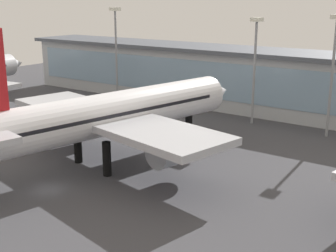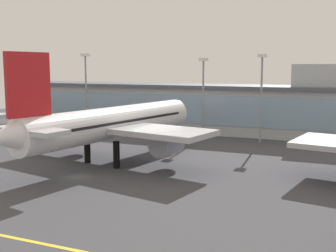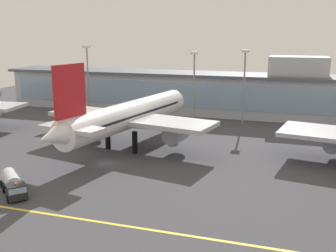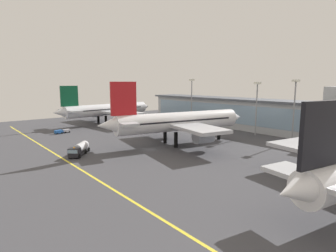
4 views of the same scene
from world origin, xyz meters
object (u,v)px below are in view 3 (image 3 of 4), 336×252
(airliner_near_right, at_px, (129,116))
(apron_light_mast_centre, at_px, (245,74))
(apron_light_mast_west, at_px, (194,74))
(apron_light_mast_east, at_px, (88,68))
(fuel_tanker_truck, at_px, (13,184))

(airliner_near_right, xyz_separation_m, apron_light_mast_centre, (20.10, 30.58, 6.28))
(apron_light_mast_west, xyz_separation_m, apron_light_mast_east, (-32.56, -0.19, 0.78))
(apron_light_mast_centre, bearing_deg, airliner_near_right, -123.31)
(apron_light_mast_west, relative_size, apron_light_mast_east, 0.93)
(fuel_tanker_truck, relative_size, apron_light_mast_centre, 0.42)
(airliner_near_right, height_order, apron_light_mast_west, airliner_near_right)
(airliner_near_right, distance_m, fuel_tanker_truck, 29.81)
(fuel_tanker_truck, bearing_deg, apron_light_mast_centre, 108.03)
(apron_light_mast_west, relative_size, apron_light_mast_centre, 0.96)
(apron_light_mast_west, bearing_deg, apron_light_mast_centre, -1.89)
(airliner_near_right, distance_m, apron_light_mast_centre, 37.12)
(apron_light_mast_west, xyz_separation_m, apron_light_mast_centre, (13.71, -0.45, 0.43))
(apron_light_mast_west, bearing_deg, fuel_tanker_truck, -102.71)
(airliner_near_right, height_order, fuel_tanker_truck, airliner_near_right)
(airliner_near_right, bearing_deg, apron_light_mast_west, -0.44)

